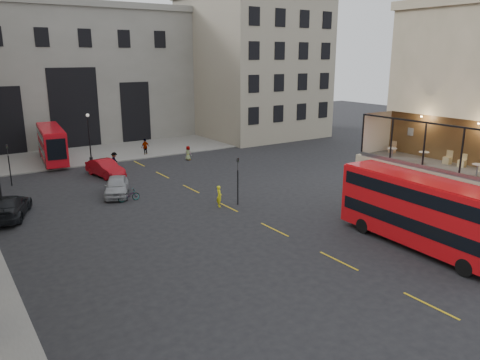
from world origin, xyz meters
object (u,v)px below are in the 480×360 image
cafe_table_near (477,168)px  cafe_chair_d (392,149)px  bus_near (422,209)px  cafe_table_mid (424,156)px  car_c (9,207)px  street_lamp_b (90,140)px  pedestrian_c (145,147)px  cafe_chair_b (462,163)px  pedestrian_b (114,161)px  cafe_chair_c (448,160)px  cyclist (219,196)px  bicycle (129,196)px  car_b (105,168)px  street_lamp_a (0,189)px  pedestrian_d (188,153)px  cafe_table_far (392,152)px  bus_far (52,143)px  car_a (117,186)px  traffic_light_near (238,175)px  traffic_light_far (9,160)px

cafe_table_near → cafe_chair_d: cafe_chair_d is taller
bus_near → cafe_table_mid: 4.13m
car_c → cafe_chair_d: (23.74, -14.57, 4.03)m
street_lamp_b → pedestrian_c: (6.39, -0.14, -1.41)m
car_c → cafe_chair_b: size_ratio=6.79×
pedestrian_b → cafe_chair_c: size_ratio=2.06×
cyclist → bicycle: bearing=63.7°
cafe_chair_b → car_b: bearing=116.8°
pedestrian_b → cafe_table_mid: size_ratio=2.24×
pedestrian_c → cafe_chair_b: (6.89, -35.13, 3.87)m
street_lamp_a → cafe_chair_b: bearing=-38.4°
pedestrian_d → cafe_table_far: cafe_table_far is taller
street_lamp_b → cafe_table_near: (11.69, -37.16, 2.71)m
street_lamp_a → cafe_chair_c: (24.29, -18.25, 2.47)m
street_lamp_a → cafe_table_far: 27.26m
cafe_table_far → street_lamp_a: bearing=145.5°
bus_far → bicycle: size_ratio=5.50×
street_lamp_b → cafe_table_mid: 35.56m
bus_near → bicycle: (-11.36, 18.97, -1.99)m
cafe_table_far → cafe_table_mid: bearing=-72.6°
pedestrian_d → cafe_chair_d: cafe_chair_d is taller
cafe_table_near → car_b: bearing=112.8°
bus_far → cafe_table_near: (15.26, -39.15, 2.91)m
cafe_chair_c → car_b: bearing=117.7°
car_b → bus_near: bearing=-80.3°
bus_far → pedestrian_c: (9.95, -2.13, -1.21)m
car_a → street_lamp_b: bearing=104.4°
car_b → cafe_table_near: bearing=-77.8°
bicycle → pedestrian_c: bearing=-27.4°
traffic_light_near → car_c: traffic_light_near is taller
pedestrian_d → cafe_chair_b: 30.45m
car_c → car_b: bearing=-120.3°
car_a → cyclist: 9.30m
street_lamp_b → car_c: bearing=-124.4°
street_lamp_a → pedestrian_b: 16.20m
bicycle → cyclist: bearing=-135.1°
street_lamp_b → car_a: bearing=-98.3°
traffic_light_far → bus_far: 9.67m
pedestrian_d → cafe_chair_b: (3.95, -29.92, 4.05)m
car_a → pedestrian_c: 16.39m
street_lamp_a → car_a: (8.93, 1.82, -1.58)m
cafe_chair_d → cafe_table_far: bearing=-142.0°
cafe_table_far → cafe_chair_c: (1.94, -2.89, -0.25)m
pedestrian_d → bicycle: bearing=108.1°
cyclist → pedestrian_c: size_ratio=0.87×
traffic_light_far → cafe_chair_b: size_ratio=4.53×
traffic_light_far → cafe_table_far: size_ratio=4.83×
bicycle → traffic_light_near: bearing=-130.0°
street_lamp_a → street_lamp_b: bearing=55.5°
pedestrian_b → bus_near: bearing=-121.7°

